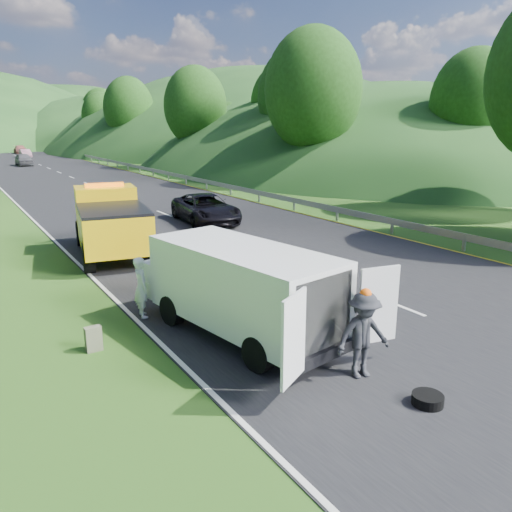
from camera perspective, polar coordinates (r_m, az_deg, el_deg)
ground at (r=14.91m, az=2.00°, el=-5.47°), size 320.00×320.00×0.00m
road_surface at (r=52.94m, az=-20.31°, el=8.42°), size 14.00×200.00×0.02m
guardrail at (r=66.78m, az=-16.45°, el=9.90°), size 0.06×140.00×1.52m
tree_line_right at (r=78.10m, az=-8.89°, el=10.97°), size 14.00×140.00×14.00m
hills_backdrop at (r=147.05m, az=-27.01°, el=11.35°), size 201.00×288.60×44.00m
tow_truck at (r=20.87m, az=-16.34°, el=3.76°), size 3.46×6.81×2.79m
white_van at (r=12.39m, az=-2.05°, el=-3.39°), size 3.80×6.85×2.31m
woman at (r=14.28m, az=-12.76°, el=-6.80°), size 0.51×0.66×1.70m
child at (r=13.88m, az=-5.68°, el=-7.14°), size 0.64×0.66×1.07m
worker at (r=11.10m, az=11.88°, el=-13.35°), size 1.32×0.91×1.87m
suitcase at (r=12.46m, az=-18.08°, el=-9.00°), size 0.38×0.21×0.60m
spare_tire at (r=10.45m, az=18.96°, el=-15.81°), size 0.60×0.60×0.20m
passing_suv at (r=27.08m, az=-5.73°, el=3.81°), size 3.09×5.66×1.50m
dist_car_a at (r=70.01m, az=-24.93°, el=9.34°), size 1.80×4.47×1.52m
dist_car_b at (r=85.97m, az=-24.80°, el=10.15°), size 1.37×3.93×1.30m
dist_car_c at (r=98.38m, az=-25.27°, el=10.54°), size 1.91×4.69×1.36m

